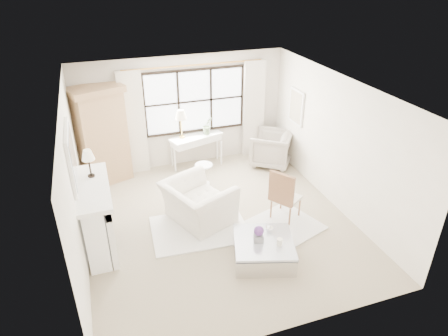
{
  "coord_description": "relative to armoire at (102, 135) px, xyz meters",
  "views": [
    {
      "loc": [
        -2.0,
        -6.16,
        4.66
      ],
      "look_at": [
        0.17,
        0.2,
        1.08
      ],
      "focal_mm": 32.0,
      "sensor_mm": 36.0,
      "label": 1
    }
  ],
  "objects": [
    {
      "name": "art_frame",
      "position": [
        4.4,
        -0.77,
        0.41
      ],
      "size": [
        0.04,
        0.62,
        0.82
      ],
      "primitive_type": "cube",
      "color": "white",
      "rests_on": "wall_right"
    },
    {
      "name": "coffee_table",
      "position": [
        2.32,
        -3.73,
        -0.96
      ],
      "size": [
        1.25,
        1.25,
        0.38
      ],
      "rotation": [
        0.0,
        0.0,
        -0.3
      ],
      "color": "silver",
      "rests_on": "floor"
    },
    {
      "name": "console_table",
      "position": [
        2.17,
        0.03,
        -0.74
      ],
      "size": [
        1.37,
        0.81,
        0.8
      ],
      "rotation": [
        0.0,
        0.0,
        0.29
      ],
      "color": "white",
      "rests_on": "floor"
    },
    {
      "name": "french_chair",
      "position": [
        3.21,
        -2.76,
        -0.83
      ],
      "size": [
        0.67,
        0.67,
        1.08
      ],
      "rotation": [
        0.0,
        0.0,
        2.16
      ],
      "color": "#8D5D3B",
      "rests_on": "floor"
    },
    {
      "name": "club_armchair",
      "position": [
        1.57,
        -2.27,
        -0.73
      ],
      "size": [
        1.49,
        1.58,
        0.82
      ],
      "primitive_type": "imported",
      "rotation": [
        0.0,
        0.0,
        1.96
      ],
      "color": "white",
      "rests_on": "floor"
    },
    {
      "name": "rug_left",
      "position": [
        1.49,
        -2.59,
        -1.12
      ],
      "size": [
        1.89,
        1.39,
        0.03
      ],
      "primitive_type": "cube",
      "rotation": [
        0.0,
        0.0,
        -0.07
      ],
      "color": "white",
      "rests_on": "floor"
    },
    {
      "name": "floor",
      "position": [
        1.93,
        -2.47,
        -1.14
      ],
      "size": [
        5.5,
        5.5,
        0.0
      ],
      "primitive_type": "plane",
      "color": "tan",
      "rests_on": "ground"
    },
    {
      "name": "window_pane",
      "position": [
        2.23,
        0.26,
        0.46
      ],
      "size": [
        2.4,
        0.02,
        1.5
      ],
      "primitive_type": "cube",
      "color": "silver",
      "rests_on": "wall_back"
    },
    {
      "name": "fireplace",
      "position": [
        -0.34,
        -2.47,
        -0.49
      ],
      "size": [
        0.58,
        1.66,
        1.26
      ],
      "color": "white",
      "rests_on": "ground"
    },
    {
      "name": "wall_front",
      "position": [
        1.93,
        -5.22,
        0.21
      ],
      "size": [
        5.0,
        0.0,
        5.0
      ],
      "primitive_type": "plane",
      "rotation": [
        -1.57,
        0.0,
        0.0
      ],
      "color": "white",
      "rests_on": "ground"
    },
    {
      "name": "mirror_glass",
      "position": [
        -0.51,
        -2.47,
        0.7
      ],
      "size": [
        0.02,
        1.0,
        0.8
      ],
      "primitive_type": "cube",
      "color": "#B6BAC1",
      "rests_on": "wall_left"
    },
    {
      "name": "curtain_left",
      "position": [
        0.73,
        0.18,
        0.1
      ],
      "size": [
        0.55,
        0.1,
        2.47
      ],
      "primitive_type": "cube",
      "color": "silver",
      "rests_on": "ground"
    },
    {
      "name": "curtain_rod",
      "position": [
        2.23,
        0.2,
        1.33
      ],
      "size": [
        3.3,
        0.04,
        0.04
      ],
      "primitive_type": "cylinder",
      "rotation": [
        0.0,
        1.57,
        0.0
      ],
      "color": "#AD7B3C",
      "rests_on": "wall_back"
    },
    {
      "name": "orchid_plant",
      "position": [
        2.47,
        0.05,
        -0.12
      ],
      "size": [
        0.28,
        0.25,
        0.44
      ],
      "primitive_type": "imported",
      "rotation": [
        0.0,
        0.0,
        0.23
      ],
      "color": "#59704A",
      "rests_on": "console_table"
    },
    {
      "name": "mantel_lamp",
      "position": [
        -0.3,
        -2.13,
        0.51
      ],
      "size": [
        0.22,
        0.22,
        0.51
      ],
      "color": "black",
      "rests_on": "fireplace"
    },
    {
      "name": "side_table",
      "position": [
        2.07,
        -0.94,
        -0.81
      ],
      "size": [
        0.4,
        0.4,
        0.51
      ],
      "color": "white",
      "rests_on": "floor"
    },
    {
      "name": "console_lamp",
      "position": [
        1.83,
        0.05,
        0.22
      ],
      "size": [
        0.28,
        0.28,
        0.69
      ],
      "color": "gold",
      "rests_on": "console_table"
    },
    {
      "name": "wall_left",
      "position": [
        -0.57,
        -2.47,
        0.21
      ],
      "size": [
        0.0,
        5.5,
        5.5
      ],
      "primitive_type": "plane",
      "rotation": [
        1.57,
        0.0,
        1.57
      ],
      "color": "white",
      "rests_on": "ground"
    },
    {
      "name": "rug_right",
      "position": [
        2.94,
        -3.06,
        -1.13
      ],
      "size": [
        1.86,
        1.62,
        0.03
      ],
      "primitive_type": "cube",
      "rotation": [
        0.0,
        0.0,
        0.34
      ],
      "color": "silver",
      "rests_on": "floor"
    },
    {
      "name": "window_frame",
      "position": [
        2.23,
        0.25,
        0.46
      ],
      "size": [
        2.5,
        0.04,
        1.5
      ],
      "primitive_type": null,
      "color": "black",
      "rests_on": "wall_back"
    },
    {
      "name": "wall_right",
      "position": [
        4.43,
        -2.47,
        0.21
      ],
      "size": [
        0.0,
        5.5,
        5.5
      ],
      "primitive_type": "plane",
      "rotation": [
        1.57,
        0.0,
        -1.57
      ],
      "color": "white",
      "rests_on": "ground"
    },
    {
      "name": "curtain_right",
      "position": [
        3.73,
        0.18,
        0.1
      ],
      "size": [
        0.55,
        0.1,
        2.47
      ],
      "primitive_type": "cube",
      "color": "beige",
      "rests_on": "ground"
    },
    {
      "name": "art_canvas",
      "position": [
        4.38,
        -0.77,
        0.41
      ],
      "size": [
        0.01,
        0.52,
        0.72
      ],
      "primitive_type": "cube",
      "color": "beige",
      "rests_on": "wall_right"
    },
    {
      "name": "planter_flowers",
      "position": [
        2.23,
        -3.7,
        -0.55
      ],
      "size": [
        0.17,
        0.17,
        0.17
      ],
      "primitive_type": "sphere",
      "color": "#5D317B",
      "rests_on": "planter_box"
    },
    {
      "name": "mirror_frame",
      "position": [
        -0.54,
        -2.47,
        0.7
      ],
      "size": [
        0.05,
        1.15,
        0.95
      ],
      "primitive_type": "cube",
      "color": "white",
      "rests_on": "wall_left"
    },
    {
      "name": "pillar_candle",
      "position": [
        2.52,
        -3.92,
        -0.7
      ],
      "size": [
        0.1,
        0.1,
        0.12
      ],
      "primitive_type": "cylinder",
      "color": "white",
      "rests_on": "coffee_table"
    },
    {
      "name": "coffee_vase",
      "position": [
        2.52,
        -3.51,
        -0.68
      ],
      "size": [
        0.17,
        0.17,
        0.15
      ],
      "primitive_type": "imported",
      "rotation": [
        0.0,
        0.0,
        -0.22
      ],
      "color": "white",
      "rests_on": "coffee_table"
    },
    {
      "name": "wall_back",
      "position": [
        1.93,
        0.28,
        0.21
      ],
      "size": [
        5.0,
        0.0,
        5.0
      ],
      "primitive_type": "plane",
      "rotation": [
        1.57,
        0.0,
        0.0
      ],
      "color": "beige",
      "rests_on": "ground"
    },
    {
      "name": "armoire",
      "position": [
        0.0,
        0.0,
        0.0
      ],
      "size": [
        1.29,
        1.04,
        2.24
      ],
      "rotation": [
        0.0,
        0.0,
        0.35
      ],
      "color": "tan",
      "rests_on": "floor"
    },
    {
      "name": "planter_box",
      "position": [
        2.23,
        -3.7,
        -0.7
      ],
      "size": [
        0.2,
        0.2,
        0.12
      ],
      "primitive_type": "cube",
      "rotation": [
        0.0,
        0.0,
        -0.32
      ],
      "color": "slate",
      "rests_on": "coffee_table"
    },
    {
      "name": "wingback_chair",
      "position": [
        3.95,
        -0.52,
        -0.71
      ],
      "size": [
        1.3,
        1.29,
        0.85
      ],
      "primitive_type": "imported",
      "rotation": [
        0.0,
        0.0,
        -2.23
      ],
      "color": "#A5998B",
      "rests_on": "floor"
    },
    {
      "name": "ceiling",
      "position": [
        1.93,
        -2.47,
        1.56
      ],
      "size": [
        5.5,
        5.5,
        0.0
      ],
      "primitive_type": "plane",
      "rotation": [
        3.14,
        0.0,
        0.0
      ],
      "color": "white",
      "rests_on": "ground"
    }
  ]
}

